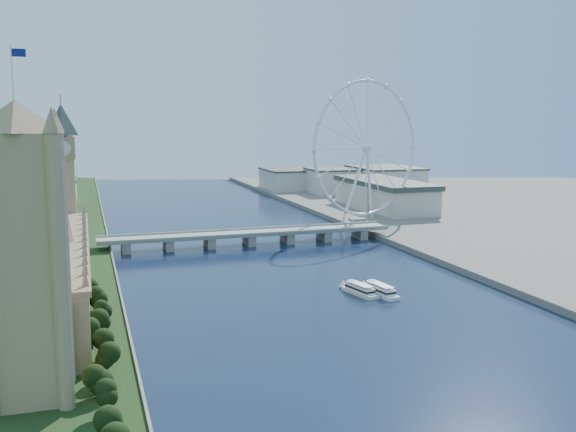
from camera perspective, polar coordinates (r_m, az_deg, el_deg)
name	(u,v)px	position (r m, az deg, el deg)	size (l,w,h in m)	color
ground	(488,423)	(217.34, 17.34, -17.18)	(2000.00, 2000.00, 0.00)	#1B2D4C
tree_row	(101,360)	(239.89, -16.30, -12.18)	(7.79, 199.79, 20.61)	black
victoria_tower	(23,243)	(218.14, -22.51, -2.27)	(28.16, 28.16, 112.00)	tan
parliament_range	(63,272)	(337.40, -19.40, -4.68)	(24.00, 200.00, 70.00)	tan
big_ben	(63,161)	(437.79, -19.33, 4.63)	(20.02, 20.02, 110.00)	tan
westminster_bridge	(249,236)	(480.97, -3.48, -1.78)	(220.00, 22.00, 9.50)	gray
london_eye	(366,149)	(565.86, 6.98, 5.94)	(113.60, 39.12, 124.30)	silver
county_hall	(384,211)	(663.16, 8.51, 0.43)	(54.00, 144.00, 35.00)	beige
city_skyline	(226,186)	(739.29, -5.50, 2.64)	(505.00, 280.00, 32.00)	beige
tour_boat_near	(360,294)	(349.23, 6.40, -6.92)	(7.23, 28.38, 6.26)	white
tour_boat_far	(380,295)	(348.97, 8.17, -6.97)	(7.59, 29.70, 6.56)	white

